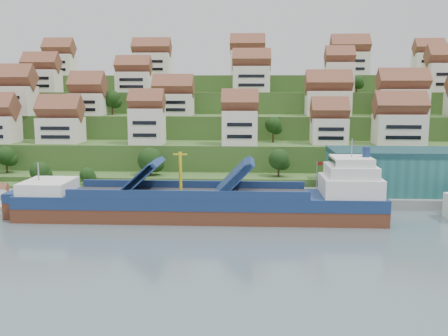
{
  "coord_description": "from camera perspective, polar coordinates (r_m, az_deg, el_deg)",
  "views": [
    {
      "loc": [
        3.66,
        -98.96,
        25.65
      ],
      "look_at": [
        -2.65,
        14.0,
        8.0
      ],
      "focal_mm": 40.0,
      "sensor_mm": 36.0,
      "label": 1
    }
  ],
  "objects": [
    {
      "name": "ground",
      "position": [
        102.3,
        1.05,
        -5.66
      ],
      "size": [
        300.0,
        300.0,
        0.0
      ],
      "primitive_type": "plane",
      "color": "slate",
      "rests_on": "ground"
    },
    {
      "name": "quay",
      "position": [
        117.71,
        11.13,
        -3.34
      ],
      "size": [
        180.0,
        14.0,
        2.2
      ],
      "primitive_type": "cube",
      "color": "gray",
      "rests_on": "ground"
    },
    {
      "name": "hillside",
      "position": [
        203.1,
        2.16,
        4.63
      ],
      "size": [
        260.0,
        128.0,
        31.0
      ],
      "color": "#2D4C1E",
      "rests_on": "ground"
    },
    {
      "name": "hillside_village",
      "position": [
        159.81,
        2.23,
        8.44
      ],
      "size": [
        156.85,
        62.05,
        29.01
      ],
      "color": "white",
      "rests_on": "ground"
    },
    {
      "name": "hillside_trees",
      "position": [
        144.75,
        -2.98,
        5.38
      ],
      "size": [
        141.71,
        62.09,
        30.25
      ],
      "color": "#193812",
      "rests_on": "ground"
    },
    {
      "name": "flagpole",
      "position": [
        111.51,
        10.6,
        -0.97
      ],
      "size": [
        1.28,
        0.16,
        8.0
      ],
      "color": "gray",
      "rests_on": "quay"
    },
    {
      "name": "cargo_ship",
      "position": [
        100.49,
        -1.67,
        -4.1
      ],
      "size": [
        72.99,
        11.65,
        16.11
      ],
      "rotation": [
        0.0,
        0.0,
        0.0
      ],
      "color": "#5C2E1C",
      "rests_on": "ground"
    }
  ]
}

